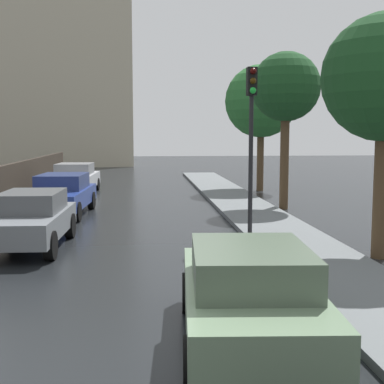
{
  "coord_description": "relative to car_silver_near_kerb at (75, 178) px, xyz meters",
  "views": [
    {
      "loc": [
        1.26,
        -6.28,
        2.86
      ],
      "look_at": [
        2.36,
        5.52,
        1.53
      ],
      "focal_mm": 48.8,
      "sensor_mm": 36.0,
      "label": 1
    }
  ],
  "objects": [
    {
      "name": "traffic_light",
      "position": [
        6.17,
        -11.25,
        2.5
      ],
      "size": [
        0.26,
        0.39,
        4.48
      ],
      "color": "black",
      "rests_on": "sidewalk_strip"
    },
    {
      "name": "street_tree_far",
      "position": [
        8.57,
        -5.92,
        3.8
      ],
      "size": [
        2.58,
        2.58,
        5.89
      ],
      "color": "#4C3823",
      "rests_on": "ground"
    },
    {
      "name": "car_grey_far_lane",
      "position": [
        0.44,
        -11.99,
        0.0
      ],
      "size": [
        1.82,
        3.97,
        1.41
      ],
      "rotation": [
        0.0,
        0.0,
        3.11
      ],
      "color": "slate",
      "rests_on": "ground"
    },
    {
      "name": "car_silver_near_kerb",
      "position": [
        0.0,
        0.0,
        0.0
      ],
      "size": [
        2.06,
        4.46,
        1.45
      ],
      "rotation": [
        0.0,
        0.0,
        3.09
      ],
      "color": "#B2B5BA",
      "rests_on": "ground"
    },
    {
      "name": "car_green_far_ahead",
      "position": [
        4.65,
        -18.51,
        -0.01
      ],
      "size": [
        2.0,
        4.07,
        1.4
      ],
      "rotation": [
        0.0,
        0.0,
        -0.07
      ],
      "color": "slate",
      "rests_on": "ground"
    },
    {
      "name": "ground",
      "position": [
        2.0,
        -18.92,
        -0.74
      ],
      "size": [
        120.0,
        120.0,
        0.0
      ],
      "primitive_type": "plane",
      "color": "black"
    },
    {
      "name": "street_tree_near",
      "position": [
        9.1,
        0.48,
        3.7
      ],
      "size": [
        3.59,
        3.59,
        6.25
      ],
      "color": "#4C3823",
      "rests_on": "ground"
    },
    {
      "name": "car_blue_mid_road",
      "position": [
        0.38,
        -6.6,
        0.01
      ],
      "size": [
        2.07,
        4.53,
        1.43
      ],
      "rotation": [
        0.0,
        0.0,
        3.08
      ],
      "color": "navy",
      "rests_on": "ground"
    },
    {
      "name": "distant_tower",
      "position": [
        -4.16,
        24.11,
        11.0
      ],
      "size": [
        13.18,
        11.41,
        23.47
      ],
      "color": "#B2A88E",
      "rests_on": "ground"
    }
  ]
}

